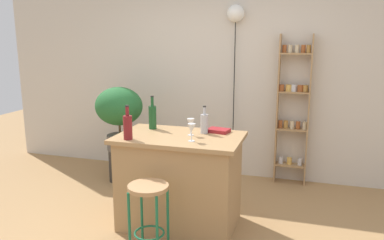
# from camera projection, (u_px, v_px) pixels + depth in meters

# --- Properties ---
(ground) EXTENTS (12.00, 12.00, 0.00)m
(ground) POSITION_uv_depth(u_px,v_px,m) (170.00, 238.00, 3.59)
(ground) COLOR #A37A4C
(back_wall) EXTENTS (6.40, 0.10, 2.80)m
(back_wall) POSITION_uv_depth(u_px,v_px,m) (219.00, 72.00, 5.12)
(back_wall) COLOR beige
(back_wall) RESTS_ON ground
(kitchen_counter) EXTENTS (1.20, 0.75, 0.92)m
(kitchen_counter) POSITION_uv_depth(u_px,v_px,m) (180.00, 181.00, 3.78)
(kitchen_counter) COLOR #A87F51
(kitchen_counter) RESTS_ON ground
(bar_stool) EXTENTS (0.34, 0.34, 0.64)m
(bar_stool) POSITION_uv_depth(u_px,v_px,m) (149.00, 203.00, 3.22)
(bar_stool) COLOR #196642
(bar_stool) RESTS_ON ground
(spice_shelf) EXTENTS (0.40, 0.15, 1.90)m
(spice_shelf) POSITION_uv_depth(u_px,v_px,m) (293.00, 108.00, 4.79)
(spice_shelf) COLOR #A87F51
(spice_shelf) RESTS_ON ground
(plant_stool) EXTENTS (0.32, 0.32, 0.43)m
(plant_stool) POSITION_uv_depth(u_px,v_px,m) (121.00, 165.00, 5.02)
(plant_stool) COLOR #2D2823
(plant_stool) RESTS_ON ground
(potted_plant) EXTENTS (0.61, 0.55, 0.81)m
(potted_plant) POSITION_uv_depth(u_px,v_px,m) (119.00, 111.00, 4.87)
(potted_plant) COLOR #514C47
(potted_plant) RESTS_ON plant_stool
(bottle_spirits_clear) EXTENTS (0.08, 0.08, 0.27)m
(bottle_spirits_clear) POSITION_uv_depth(u_px,v_px,m) (204.00, 123.00, 3.75)
(bottle_spirits_clear) COLOR #B2B2B7
(bottle_spirits_clear) RESTS_ON kitchen_counter
(bottle_wine_red) EXTENTS (0.08, 0.08, 0.32)m
(bottle_wine_red) POSITION_uv_depth(u_px,v_px,m) (128.00, 127.00, 3.52)
(bottle_wine_red) COLOR maroon
(bottle_wine_red) RESTS_ON kitchen_counter
(bottle_vinegar) EXTENTS (0.08, 0.08, 0.34)m
(bottle_vinegar) POSITION_uv_depth(u_px,v_px,m) (153.00, 116.00, 3.93)
(bottle_vinegar) COLOR #194C23
(bottle_vinegar) RESTS_ON kitchen_counter
(wine_glass_left) EXTENTS (0.07, 0.07, 0.16)m
(wine_glass_left) POSITION_uv_depth(u_px,v_px,m) (192.00, 129.00, 3.46)
(wine_glass_left) COLOR silver
(wine_glass_left) RESTS_ON kitchen_counter
(wine_glass_center) EXTENTS (0.07, 0.07, 0.16)m
(wine_glass_center) POSITION_uv_depth(u_px,v_px,m) (191.00, 123.00, 3.67)
(wine_glass_center) COLOR silver
(wine_glass_center) RESTS_ON kitchen_counter
(cookbook) EXTENTS (0.23, 0.19, 0.03)m
(cookbook) POSITION_uv_depth(u_px,v_px,m) (218.00, 130.00, 3.81)
(cookbook) COLOR maroon
(cookbook) RESTS_ON kitchen_counter
(pendant_globe_light) EXTENTS (0.22, 0.22, 2.26)m
(pendant_globe_light) POSITION_uv_depth(u_px,v_px,m) (236.00, 16.00, 4.80)
(pendant_globe_light) COLOR black
(pendant_globe_light) RESTS_ON ground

